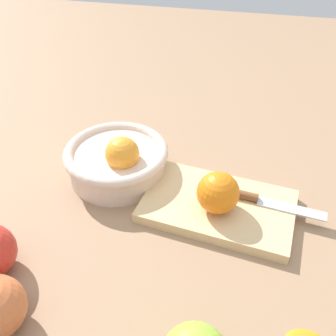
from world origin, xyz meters
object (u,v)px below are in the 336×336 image
object	(u,v)px
cutting_board	(218,206)
orange_on_board	(218,193)
bowl	(117,160)
knife	(264,201)

from	to	relation	value
cutting_board	orange_on_board	xyz separation A→B (m)	(-0.00, -0.01, 0.04)
orange_on_board	cutting_board	bearing A→B (deg)	83.54
orange_on_board	bowl	bearing A→B (deg)	160.98
bowl	orange_on_board	xyz separation A→B (m)	(0.19, -0.07, 0.02)
knife	cutting_board	bearing A→B (deg)	-168.70
bowl	knife	bearing A→B (deg)	-7.77
cutting_board	knife	xyz separation A→B (m)	(0.07, 0.01, 0.01)
orange_on_board	knife	xyz separation A→B (m)	(0.08, 0.03, -0.03)
bowl	cutting_board	bearing A→B (deg)	-14.88
bowl	knife	world-z (taller)	bowl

